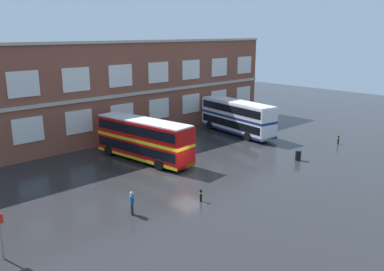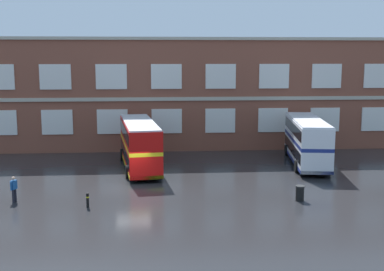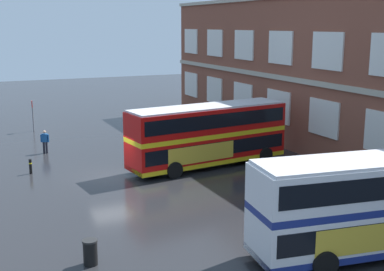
# 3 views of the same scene
# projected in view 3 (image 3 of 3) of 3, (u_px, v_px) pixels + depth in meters

# --- Properties ---
(ground_plane) EXTENTS (120.00, 120.00, 0.00)m
(ground_plane) POSITION_uv_depth(u_px,v_px,m) (142.00, 173.00, 32.46)
(ground_plane) COLOR #232326
(brick_terminal_building) EXTENTS (48.51, 8.19, 11.40)m
(brick_terminal_building) POSITION_uv_depth(u_px,v_px,m) (373.00, 79.00, 35.25)
(brick_terminal_building) COLOR brown
(brick_terminal_building) RESTS_ON ground
(double_decker_near) EXTENTS (3.92, 11.23, 4.07)m
(double_decker_near) POSITION_uv_depth(u_px,v_px,m) (208.00, 134.00, 33.59)
(double_decker_near) COLOR red
(double_decker_near) RESTS_ON ground
(double_decker_middle) EXTENTS (4.09, 11.25, 4.07)m
(double_decker_middle) POSITION_uv_depth(u_px,v_px,m) (383.00, 203.00, 20.70)
(double_decker_middle) COLOR silver
(double_decker_middle) RESTS_ON ground
(waiting_passenger) EXTENTS (0.39, 0.62, 1.70)m
(waiting_passenger) POSITION_uv_depth(u_px,v_px,m) (45.00, 141.00, 37.20)
(waiting_passenger) COLOR black
(waiting_passenger) RESTS_ON ground
(bus_stand_flag) EXTENTS (0.44, 0.10, 2.70)m
(bus_stand_flag) POSITION_uv_depth(u_px,v_px,m) (33.00, 113.00, 44.73)
(bus_stand_flag) COLOR slate
(bus_stand_flag) RESTS_ON ground
(station_litter_bin) EXTENTS (0.60, 0.60, 1.03)m
(station_litter_bin) POSITION_uv_depth(u_px,v_px,m) (90.00, 252.00, 19.94)
(station_litter_bin) COLOR black
(station_litter_bin) RESTS_ON ground
(safety_bollard_west) EXTENTS (0.19, 0.19, 0.95)m
(safety_bollard_west) POSITION_uv_depth(u_px,v_px,m) (30.00, 166.00, 32.14)
(safety_bollard_west) COLOR black
(safety_bollard_west) RESTS_ON ground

